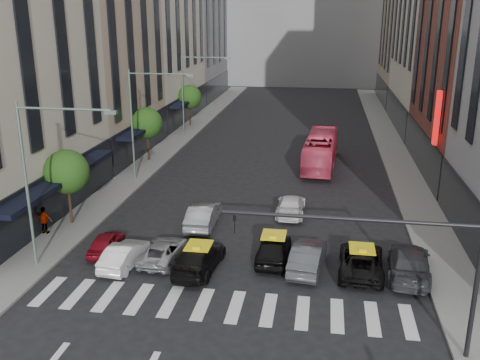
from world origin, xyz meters
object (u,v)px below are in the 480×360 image
at_px(bus, 321,150).
at_px(pedestrian_far, 44,220).
at_px(car_red, 106,243).
at_px(streetlamp_far, 191,85).
at_px(car_white_front, 124,255).
at_px(taxi_center, 274,248).
at_px(streetlamp_near, 41,164).
at_px(streetlamp_mid, 142,111).
at_px(taxi_left, 199,258).

bearing_deg(bus, pedestrian_far, 51.55).
xyz_separation_m(car_red, bus, (12.04, 20.53, 0.89)).
bearing_deg(car_red, streetlamp_far, -89.90).
distance_m(streetlamp_far, car_white_front, 31.85).
relative_size(taxi_center, pedestrian_far, 2.55).
bearing_deg(bus, streetlamp_near, 61.40).
xyz_separation_m(streetlamp_near, car_white_front, (3.88, 0.82, -5.24)).
relative_size(streetlamp_near, pedestrian_far, 5.13).
bearing_deg(streetlamp_near, streetlamp_far, 90.00).
xyz_separation_m(bus, pedestrian_far, (-16.80, -18.79, -0.47)).
xyz_separation_m(streetlamp_far, car_white_front, (3.88, -31.18, -5.24)).
distance_m(streetlamp_mid, pedestrian_far, 13.16).
bearing_deg(bus, taxi_left, 77.56).
bearing_deg(pedestrian_far, streetlamp_mid, -99.16).
height_order(streetlamp_mid, taxi_left, streetlamp_mid).
distance_m(streetlamp_mid, taxi_center, 18.53).
bearing_deg(streetlamp_far, taxi_left, -75.43).
height_order(streetlamp_far, bus, streetlamp_far).
relative_size(taxi_left, bus, 0.46).
bearing_deg(taxi_left, car_red, -8.16).
relative_size(streetlamp_near, car_white_front, 2.22).
bearing_deg(car_white_front, taxi_left, -172.95).
distance_m(streetlamp_near, car_red, 6.18).
relative_size(taxi_center, bus, 0.42).
xyz_separation_m(car_red, car_white_front, (1.68, -1.48, 0.06)).
xyz_separation_m(streetlamp_mid, car_white_front, (3.88, -15.18, -5.24)).
relative_size(streetlamp_near, streetlamp_far, 1.00).
bearing_deg(taxi_center, car_red, 3.86).
bearing_deg(pedestrian_far, car_white_front, 156.31).
xyz_separation_m(taxi_left, bus, (6.18, 21.85, 0.78)).
relative_size(car_red, taxi_center, 0.80).
height_order(streetlamp_mid, taxi_center, streetlamp_mid).
height_order(streetlamp_mid, streetlamp_far, same).
bearing_deg(bus, taxi_center, 86.81).
distance_m(streetlamp_far, car_red, 30.25).
bearing_deg(pedestrian_far, taxi_center, 178.02).
distance_m(taxi_center, pedestrian_far, 14.56).
xyz_separation_m(car_red, pedestrian_far, (-4.76, 1.74, 0.42)).
bearing_deg(streetlamp_near, taxi_center, 13.21).
distance_m(taxi_center, bus, 20.17).
relative_size(streetlamp_far, bus, 0.84).
distance_m(bus, pedestrian_far, 25.21).
xyz_separation_m(streetlamp_mid, streetlamp_far, (0.00, 16.00, 0.00)).
bearing_deg(streetlamp_near, taxi_left, 6.94).
height_order(car_red, car_white_front, car_white_front).
xyz_separation_m(taxi_left, pedestrian_far, (-10.62, 3.06, 0.31)).
bearing_deg(taxi_center, bus, -95.65).
xyz_separation_m(streetlamp_near, taxi_center, (11.94, 2.80, -5.14)).
distance_m(streetlamp_near, streetlamp_far, 32.00).
distance_m(car_white_front, taxi_center, 8.30).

